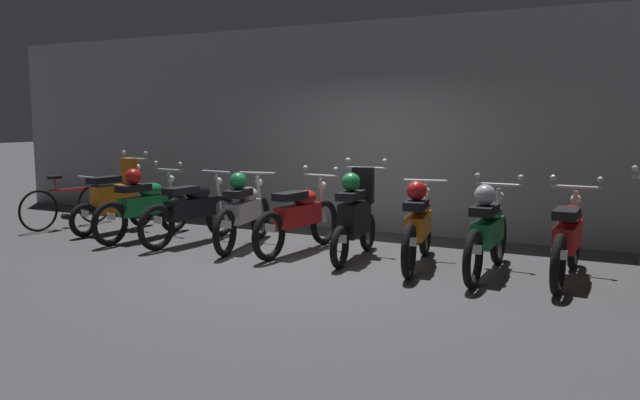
% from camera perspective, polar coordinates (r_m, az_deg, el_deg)
% --- Properties ---
extents(ground_plane, '(80.00, 80.00, 0.00)m').
position_cam_1_polar(ground_plane, '(7.98, -0.81, -5.69)').
color(ground_plane, '#424244').
extents(back_wall, '(16.00, 0.30, 3.35)m').
position_cam_1_polar(back_wall, '(10.11, 5.84, 6.63)').
color(back_wall, gray).
rests_on(back_wall, ground).
extents(motorbike_slot_0, '(0.59, 1.68, 1.29)m').
position_cam_1_polar(motorbike_slot_0, '(10.60, -18.28, 0.09)').
color(motorbike_slot_0, black).
rests_on(motorbike_slot_0, ground).
extents(motorbike_slot_1, '(0.59, 1.95, 1.15)m').
position_cam_1_polar(motorbike_slot_1, '(9.81, -15.85, -0.37)').
color(motorbike_slot_1, black).
rests_on(motorbike_slot_1, ground).
extents(motorbike_slot_2, '(0.56, 1.94, 1.03)m').
position_cam_1_polar(motorbike_slot_2, '(9.31, -11.68, -0.89)').
color(motorbike_slot_2, black).
rests_on(motorbike_slot_2, ground).
extents(motorbike_slot_3, '(0.60, 1.93, 1.08)m').
position_cam_1_polar(motorbike_slot_3, '(8.88, -6.99, -0.95)').
color(motorbike_slot_3, black).
rests_on(motorbike_slot_3, ground).
extents(motorbike_slot_4, '(0.59, 1.95, 1.15)m').
position_cam_1_polar(motorbike_slot_4, '(8.50, -1.90, -1.50)').
color(motorbike_slot_4, black).
rests_on(motorbike_slot_4, ground).
extents(motorbike_slot_5, '(0.59, 1.68, 1.29)m').
position_cam_1_polar(motorbike_slot_5, '(8.07, 3.25, -1.44)').
color(motorbike_slot_5, black).
rests_on(motorbike_slot_5, ground).
extents(motorbike_slot_6, '(0.56, 1.94, 1.08)m').
position_cam_1_polar(motorbike_slot_6, '(7.75, 9.00, -2.20)').
color(motorbike_slot_6, black).
rests_on(motorbike_slot_6, ground).
extents(motorbike_slot_7, '(0.59, 1.95, 1.15)m').
position_cam_1_polar(motorbike_slot_7, '(7.47, 15.13, -2.72)').
color(motorbike_slot_7, black).
rests_on(motorbike_slot_7, ground).
extents(motorbike_slot_8, '(0.59, 1.95, 1.15)m').
position_cam_1_polar(motorbike_slot_8, '(7.50, 21.79, -3.23)').
color(motorbike_slot_8, black).
rests_on(motorbike_slot_8, ground).
extents(bicycle, '(0.50, 1.72, 0.89)m').
position_cam_1_polar(bicycle, '(11.29, -22.16, -0.50)').
color(bicycle, black).
rests_on(bicycle, ground).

